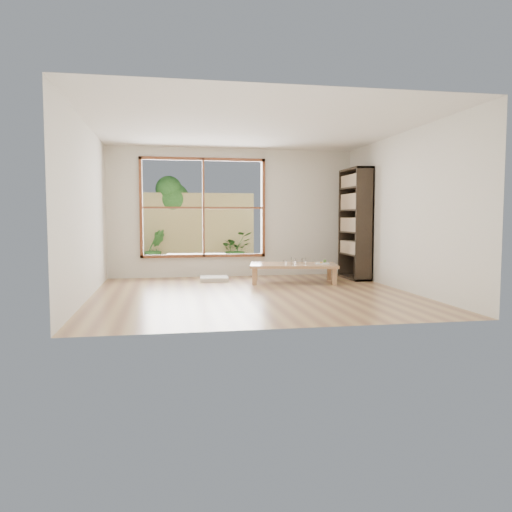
{
  "coord_description": "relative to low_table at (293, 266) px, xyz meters",
  "views": [
    {
      "loc": [
        -1.35,
        -7.69,
        1.21
      ],
      "look_at": [
        0.16,
        0.64,
        0.55
      ],
      "focal_mm": 35.0,
      "sensor_mm": 36.0,
      "label": 1
    }
  ],
  "objects": [
    {
      "name": "ground",
      "position": [
        -0.97,
        -1.25,
        -0.31
      ],
      "size": [
        5.0,
        5.0,
        0.0
      ],
      "primitive_type": "plane",
      "color": "tan",
      "rests_on": "ground"
    },
    {
      "name": "bookshelf",
      "position": [
        1.34,
        0.35,
        0.77
      ],
      "size": [
        0.35,
        0.97,
        2.16
      ],
      "primitive_type": "cube",
      "color": "black",
      "rests_on": "ground"
    },
    {
      "name": "glass_mid",
      "position": [
        0.19,
        -0.03,
        0.09
      ],
      "size": [
        0.07,
        0.07,
        0.1
      ],
      "primitive_type": "cylinder",
      "color": "silver",
      "rests_on": "low_table"
    },
    {
      "name": "shrub_right",
      "position": [
        -0.66,
        3.05,
        0.14
      ],
      "size": [
        0.94,
        0.88,
        0.83
      ],
      "primitive_type": "imported",
      "rotation": [
        0.0,
        0.0,
        0.38
      ],
      "color": "#316926",
      "rests_on": "deck"
    },
    {
      "name": "glass_short",
      "position": [
        0.03,
        0.07,
        0.09
      ],
      "size": [
        0.07,
        0.07,
        0.1
      ],
      "primitive_type": "cylinder",
      "color": "silver",
      "rests_on": "low_table"
    },
    {
      "name": "garden_bench",
      "position": [
        -1.68,
        1.84,
        0.06
      ],
      "size": [
        1.29,
        0.45,
        0.4
      ],
      "rotation": [
        0.0,
        0.0,
        -0.07
      ],
      "color": "black",
      "rests_on": "deck"
    },
    {
      "name": "food_tray",
      "position": [
        0.53,
        -0.11,
        0.06
      ],
      "size": [
        0.3,
        0.24,
        0.08
      ],
      "rotation": [
        0.0,
        0.0,
        -0.24
      ],
      "color": "white",
      "rests_on": "low_table"
    },
    {
      "name": "glass_tall",
      "position": [
        -0.04,
        -0.13,
        0.11
      ],
      "size": [
        0.07,
        0.07,
        0.14
      ],
      "primitive_type": "cylinder",
      "color": "silver",
      "rests_on": "low_table"
    },
    {
      "name": "garden_tree",
      "position": [
        -2.25,
        3.61,
        1.32
      ],
      "size": [
        1.04,
        0.85,
        2.22
      ],
      "color": "#4C3D2D",
      "rests_on": "ground"
    },
    {
      "name": "floor_cushion",
      "position": [
        -1.43,
        0.51,
        -0.27
      ],
      "size": [
        0.56,
        0.56,
        0.08
      ],
      "primitive_type": "cube",
      "rotation": [
        0.0,
        0.0,
        -0.06
      ],
      "color": "beige",
      "rests_on": "ground"
    },
    {
      "name": "shrub_left",
      "position": [
        -2.58,
        2.92,
        0.17
      ],
      "size": [
        0.6,
        0.55,
        0.9
      ],
      "primitive_type": "imported",
      "rotation": [
        0.0,
        0.0,
        0.35
      ],
      "color": "#316926",
      "rests_on": "deck"
    },
    {
      "name": "bamboo_fence",
      "position": [
        -1.57,
        3.31,
        0.59
      ],
      "size": [
        2.8,
        0.06,
        1.8
      ],
      "primitive_type": "cube",
      "color": "tan",
      "rests_on": "ground"
    },
    {
      "name": "low_table",
      "position": [
        0.0,
        0.0,
        0.0
      ],
      "size": [
        1.73,
        1.19,
        0.35
      ],
      "rotation": [
        0.0,
        0.0,
        -0.2
      ],
      "color": "tan",
      "rests_on": "ground"
    },
    {
      "name": "glass_small",
      "position": [
        -0.15,
        0.04,
        0.08
      ],
      "size": [
        0.06,
        0.06,
        0.07
      ],
      "primitive_type": "cylinder",
      "color": "silver",
      "rests_on": "low_table"
    },
    {
      "name": "deck",
      "position": [
        -1.57,
        2.31,
        -0.31
      ],
      "size": [
        2.8,
        2.0,
        0.05
      ],
      "primitive_type": "cube",
      "color": "#3B322B",
      "rests_on": "ground"
    }
  ]
}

